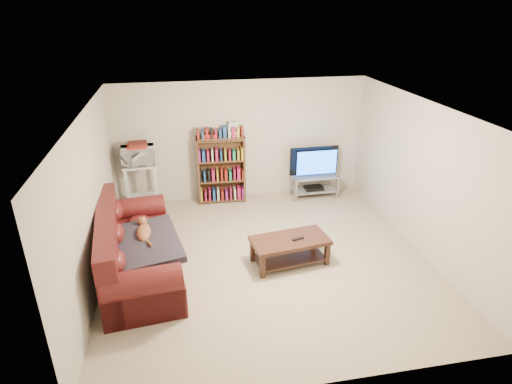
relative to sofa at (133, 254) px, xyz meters
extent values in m
plane|color=#BDAA8C|center=(2.04, 0.04, -0.35)|extent=(5.00, 5.00, 0.00)
plane|color=white|center=(2.04, 0.04, 2.05)|extent=(5.00, 5.00, 0.00)
plane|color=beige|center=(2.04, 2.54, 0.85)|extent=(5.00, 0.00, 5.00)
plane|color=beige|center=(2.04, -2.46, 0.85)|extent=(5.00, 0.00, 5.00)
plane|color=beige|center=(-0.46, 0.04, 0.85)|extent=(0.00, 5.00, 5.00)
plane|color=beige|center=(4.54, 0.04, 0.85)|extent=(0.00, 5.00, 5.00)
cube|color=#511515|center=(0.10, 0.01, -0.12)|extent=(1.31, 2.53, 0.46)
cube|color=#511515|center=(-0.30, -0.03, 0.17)|extent=(0.53, 2.44, 1.01)
cube|color=#511515|center=(0.22, -1.07, -0.06)|extent=(1.01, 0.35, 0.58)
cube|color=#511515|center=(-0.03, 1.10, -0.06)|extent=(1.01, 0.35, 0.58)
cube|color=#29252E|center=(0.21, -0.14, 0.24)|extent=(1.16, 1.37, 0.20)
cube|color=#311A11|center=(2.36, -0.13, 0.04)|extent=(1.25, 0.75, 0.06)
cube|color=#311A11|center=(2.36, -0.13, -0.25)|extent=(1.13, 0.68, 0.03)
cube|color=#311A11|center=(1.87, -0.44, -0.17)|extent=(0.08, 0.08, 0.37)
cube|color=#311A11|center=(2.92, -0.28, -0.17)|extent=(0.08, 0.08, 0.37)
cube|color=#311A11|center=(1.80, 0.03, -0.17)|extent=(0.08, 0.08, 0.37)
cube|color=#311A11|center=(2.85, 0.18, -0.17)|extent=(0.08, 0.08, 0.37)
cube|color=black|center=(2.47, -0.17, 0.09)|extent=(0.20, 0.11, 0.02)
cube|color=#999EA3|center=(3.50, 2.20, 0.10)|extent=(0.95, 0.44, 0.03)
cube|color=#999EA3|center=(3.50, 2.20, -0.20)|extent=(0.90, 0.42, 0.02)
cube|color=gray|center=(3.06, 2.01, -0.12)|extent=(0.05, 0.05, 0.47)
cube|color=gray|center=(3.94, 2.03, -0.12)|extent=(0.05, 0.05, 0.47)
cube|color=gray|center=(3.05, 2.38, -0.12)|extent=(0.05, 0.05, 0.47)
cube|color=gray|center=(3.94, 2.39, -0.12)|extent=(0.05, 0.05, 0.47)
imported|color=black|center=(3.50, 2.20, 0.41)|extent=(1.02, 0.15, 0.59)
cube|color=black|center=(3.50, 2.20, -0.16)|extent=(0.38, 0.27, 0.06)
cube|color=#50321B|center=(1.14, 2.36, 0.33)|extent=(0.05, 0.30, 1.37)
cube|color=#50321B|center=(2.04, 2.33, 0.33)|extent=(0.05, 0.30, 1.37)
cube|color=#50321B|center=(1.59, 2.34, 1.00)|extent=(0.95, 0.33, 0.03)
cube|color=maroon|center=(1.38, 2.35, 1.05)|extent=(0.28, 0.22, 0.07)
cube|color=silver|center=(0.03, 2.16, 0.60)|extent=(0.64, 0.48, 0.04)
cube|color=silver|center=(0.03, 2.16, -0.05)|extent=(0.57, 0.43, 0.03)
cube|color=silver|center=(-0.22, 1.96, 0.11)|extent=(0.05, 0.05, 0.93)
cube|color=silver|center=(0.31, 2.00, 0.11)|extent=(0.05, 0.05, 0.93)
cube|color=silver|center=(-0.24, 2.32, 0.11)|extent=(0.05, 0.05, 0.93)
cube|color=silver|center=(0.29, 2.36, 0.11)|extent=(0.05, 0.05, 0.93)
imported|color=silver|center=(0.03, 2.16, 0.79)|extent=(0.63, 0.45, 0.33)
cube|color=maroon|center=(0.03, 2.16, 0.98)|extent=(0.37, 0.33, 0.05)
camera|label=1|loc=(0.80, -5.62, 3.40)|focal=30.00mm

